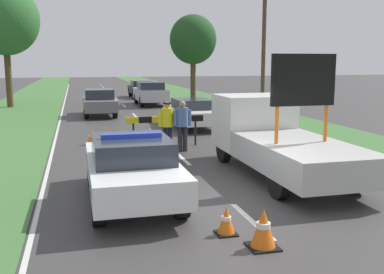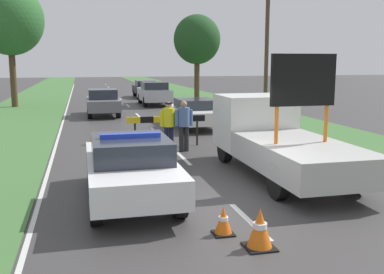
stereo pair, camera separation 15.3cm
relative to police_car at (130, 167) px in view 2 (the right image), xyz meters
The scene contains 21 objects.
ground_plane 2.35m from the police_car, 20.29° to the right, with size 160.00×160.00×0.00m, color #3D3A3A.
lane_markings 19.15m from the police_car, 83.75° to the left, with size 8.23×67.50×0.01m.
grass_verge_left 19.76m from the police_car, 103.10° to the left, with size 4.78×120.00×0.03m.
grass_verge_right 21.10m from the police_car, 65.80° to the left, with size 4.78×120.00×0.03m.
police_car is the anchor object (origin of this frame).
work_truck 4.48m from the police_car, 21.55° to the left, with size 2.15×6.08×3.23m.
road_barrier 6.37m from the police_car, 72.29° to the left, with size 2.84×0.08×1.11m.
police_officer 5.59m from the police_car, 70.48° to the left, with size 0.61×0.39×1.70m.
pedestrian_civilian 5.60m from the police_car, 65.13° to the left, with size 0.62×0.39×1.73m.
traffic_cone_near_police 2.82m from the police_car, 60.01° to the right, with size 0.37×0.37×0.51m.
traffic_cone_centre_front 5.89m from the police_car, 88.69° to the left, with size 0.49×0.49×0.68m.
traffic_cone_near_truck 8.91m from the police_car, 55.48° to the left, with size 0.47×0.47×0.65m.
traffic_cone_behind_barrier 3.61m from the police_car, 60.10° to the right, with size 0.49×0.49×0.68m.
traffic_cone_lane_edge 7.19m from the police_car, 94.98° to the left, with size 0.41×0.41×0.57m.
queued_car_van_white 11.29m from the police_car, 68.74° to the left, with size 1.84×4.55×1.33m.
queued_car_suv_grey 16.10m from the police_car, 89.50° to the left, with size 1.75×4.11×1.51m.
queued_car_sedan_silver 21.99m from the police_car, 79.67° to the left, with size 1.88×4.47×1.62m.
queued_car_sedan_black 28.74m from the police_car, 81.43° to the left, with size 1.83×4.27×1.43m.
roadside_tree_near_left 23.48m from the police_car, 103.56° to the left, with size 4.39×4.39×8.03m.
roadside_tree_near_right 23.20m from the police_car, 71.98° to the left, with size 3.31×3.31×6.30m.
utility_pole 14.16m from the police_car, 54.94° to the left, with size 1.20×0.20×6.84m.
Camera 2 is at (-3.05, -8.90, 3.06)m, focal length 42.00 mm.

